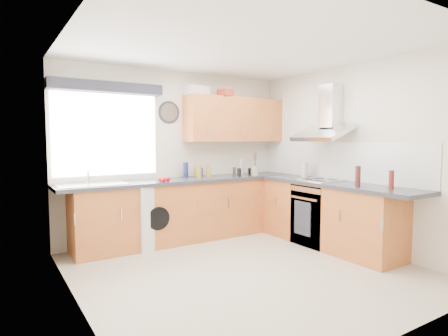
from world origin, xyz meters
TOP-DOWN VIEW (x-y plane):
  - ground_plane at (0.00, 0.00)m, footprint 3.60×3.60m
  - ceiling at (0.00, 0.00)m, footprint 3.60×3.60m
  - wall_back at (0.00, 1.80)m, footprint 3.60×0.02m
  - wall_front at (0.00, -1.80)m, footprint 3.60×0.02m
  - wall_left at (-1.80, 0.00)m, footprint 0.02×3.60m
  - wall_right at (1.80, 0.00)m, footprint 0.02×3.60m
  - window at (-1.05, 1.79)m, footprint 1.40×0.02m
  - window_blind at (-1.05, 1.70)m, footprint 1.50×0.18m
  - splashback at (1.79, 0.30)m, footprint 0.01×3.00m
  - base_cab_back at (-0.10, 1.51)m, footprint 3.00×0.58m
  - base_cab_corner at (1.50, 1.50)m, footprint 0.60×0.60m
  - base_cab_right at (1.51, 0.15)m, footprint 0.58×2.10m
  - worktop_back at (0.00, 1.50)m, footprint 3.60×0.62m
  - worktop_right at (1.50, 0.00)m, footprint 0.62×2.42m
  - sink at (-1.33, 1.50)m, footprint 0.84×0.46m
  - oven at (1.50, 0.30)m, footprint 0.56×0.58m
  - hob_plate at (1.50, 0.30)m, footprint 0.52×0.52m
  - extractor_hood at (1.60, 0.30)m, footprint 0.52×0.78m
  - upper_cabinets at (0.95, 1.62)m, footprint 1.70×0.35m
  - washing_machine at (-0.55, 1.52)m, footprint 0.68×0.67m
  - wall_clock at (-0.13, 1.78)m, footprint 0.34×0.04m
  - casserole at (0.30, 1.72)m, footprint 0.37×0.29m
  - storage_box at (0.70, 1.52)m, footprint 0.26×0.24m
  - utensil_pot at (1.15, 1.35)m, footprint 0.13×0.13m
  - kitchen_roll at (1.62, 0.73)m, footprint 0.12×0.12m
  - tomato_cluster at (-0.42, 1.30)m, footprint 0.19×0.19m
  - jar_0 at (0.17, 1.38)m, footprint 0.06×0.06m
  - jar_1 at (0.89, 1.56)m, footprint 0.05×0.05m
  - jar_2 at (0.87, 1.38)m, footprint 0.07×0.07m
  - jar_3 at (0.25, 1.65)m, footprint 0.06×0.06m
  - jar_4 at (0.46, 1.60)m, footprint 0.06×0.06m
  - jar_5 at (0.34, 1.64)m, footprint 0.05×0.05m
  - jar_6 at (0.09, 1.68)m, footprint 0.07×0.07m
  - jar_7 at (0.44, 1.62)m, footprint 0.05×0.05m
  - jar_8 at (1.14, 1.48)m, footprint 0.05×0.05m
  - jar_9 at (1.01, 1.53)m, footprint 0.05×0.05m
  - bottle_0 at (1.48, -0.81)m, footprint 0.06×0.06m
  - bottle_1 at (1.35, -0.45)m, footprint 0.06×0.06m

SIDE VIEW (x-z plane):
  - ground_plane at x=0.00m, z-range 0.00..0.00m
  - oven at x=1.50m, z-range 0.00..0.85m
  - base_cab_back at x=-0.10m, z-range 0.00..0.86m
  - base_cab_corner at x=1.50m, z-range 0.00..0.86m
  - base_cab_right at x=1.51m, z-range 0.00..0.86m
  - washing_machine at x=-0.55m, z-range 0.00..0.87m
  - worktop_back at x=0.00m, z-range 0.86..0.91m
  - worktop_right at x=1.50m, z-range 0.86..0.91m
  - hob_plate at x=1.50m, z-range 0.91..0.92m
  - tomato_cluster at x=-0.42m, z-range 0.91..0.98m
  - sink at x=-1.33m, z-range 0.90..1.00m
  - jar_8 at x=1.14m, z-range 0.91..1.02m
  - jar_2 at x=0.87m, z-range 0.91..1.04m
  - jar_1 at x=0.89m, z-range 0.91..1.04m
  - jar_4 at x=0.46m, z-range 0.91..1.04m
  - jar_5 at x=0.34m, z-range 0.91..1.05m
  - jar_3 at x=0.25m, z-range 0.91..1.06m
  - utensil_pot at x=1.15m, z-range 0.91..1.07m
  - jar_7 at x=0.44m, z-range 0.91..1.10m
  - jar_0 at x=0.17m, z-range 0.91..1.11m
  - kitchen_roll at x=1.62m, z-range 0.91..1.13m
  - bottle_0 at x=1.48m, z-range 0.91..1.13m
  - jar_6 at x=0.09m, z-range 0.91..1.14m
  - jar_9 at x=1.01m, z-range 0.91..1.16m
  - bottle_1 at x=1.35m, z-range 0.91..1.16m
  - splashback at x=1.79m, z-range 0.91..1.45m
  - wall_back at x=0.00m, z-range 0.00..2.50m
  - wall_front at x=0.00m, z-range 0.00..2.50m
  - wall_left at x=-1.80m, z-range 0.00..2.50m
  - wall_right at x=1.80m, z-range 0.00..2.50m
  - window at x=-1.05m, z-range 1.00..2.10m
  - extractor_hood at x=1.60m, z-range 1.44..2.10m
  - upper_cabinets at x=0.95m, z-range 1.45..2.15m
  - wall_clock at x=-0.13m, z-range 1.72..2.05m
  - window_blind at x=-1.05m, z-range 2.11..2.25m
  - storage_box at x=0.70m, z-range 2.15..2.25m
  - casserole at x=0.30m, z-range 2.15..2.30m
  - ceiling at x=0.00m, z-range 2.49..2.51m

